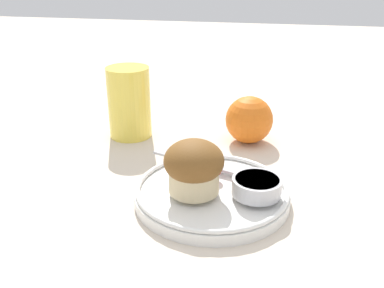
{
  "coord_description": "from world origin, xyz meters",
  "views": [
    {
      "loc": [
        0.06,
        -0.48,
        0.28
      ],
      "look_at": [
        -0.03,
        0.02,
        0.06
      ],
      "focal_mm": 40.0,
      "sensor_mm": 36.0,
      "label": 1
    }
  ],
  "objects_px": {
    "butter_knife": "(211,165)",
    "juice_glass": "(129,102)",
    "orange_fruit": "(249,120)",
    "muffin": "(194,167)"
  },
  "relations": [
    {
      "from": "orange_fruit",
      "to": "juice_glass",
      "type": "height_order",
      "value": "juice_glass"
    },
    {
      "from": "muffin",
      "to": "juice_glass",
      "type": "xyz_separation_m",
      "value": [
        -0.15,
        0.2,
        0.01
      ]
    },
    {
      "from": "muffin",
      "to": "butter_knife",
      "type": "xyz_separation_m",
      "value": [
        0.01,
        0.07,
        -0.03
      ]
    },
    {
      "from": "muffin",
      "to": "butter_knife",
      "type": "distance_m",
      "value": 0.08
    },
    {
      "from": "orange_fruit",
      "to": "butter_knife",
      "type": "bearing_deg",
      "value": -106.3
    },
    {
      "from": "muffin",
      "to": "juice_glass",
      "type": "height_order",
      "value": "juice_glass"
    },
    {
      "from": "butter_knife",
      "to": "juice_glass",
      "type": "distance_m",
      "value": 0.21
    },
    {
      "from": "butter_knife",
      "to": "orange_fruit",
      "type": "distance_m",
      "value": 0.15
    },
    {
      "from": "juice_glass",
      "to": "butter_knife",
      "type": "bearing_deg",
      "value": -39.69
    },
    {
      "from": "butter_knife",
      "to": "juice_glass",
      "type": "bearing_deg",
      "value": 160.43
    }
  ]
}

